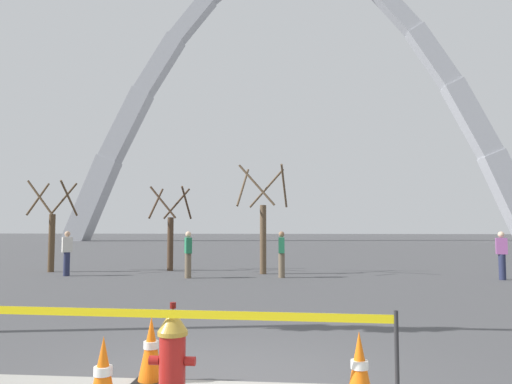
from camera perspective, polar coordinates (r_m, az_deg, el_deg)
The scene contains 14 objects.
ground_plane at distance 5.85m, azimuth -3.48°, elevation -21.40°, with size 240.00×240.00×0.00m, color #474749.
fire_hydrant at distance 5.12m, azimuth -9.76°, elevation -18.42°, with size 0.46×0.48×0.99m.
caution_tape_barrier at distance 5.15m, azimuth -15.40°, elevation -15.98°, with size 5.28×0.23×0.97m.
traffic_cone_by_hydrant at distance 4.98m, azimuth -17.52°, elevation -20.00°, with size 0.36×0.36×0.73m.
traffic_cone_mid_sidewalk at distance 5.07m, azimuth 12.06°, elevation -19.80°, with size 0.36×0.36×0.73m.
traffic_cone_curb_edge at distance 5.85m, azimuth -12.21°, elevation -17.66°, with size 0.36×0.36×0.73m.
monument_arch at distance 61.01m, azimuth 4.38°, elevation 10.04°, with size 57.52×2.62×37.21m.
tree_far_left at distance 20.60m, azimuth -22.83°, elevation -4.29°, with size 1.64×1.65×3.53m.
tree_left_mid at distance 19.85m, azimuth -10.01°, elevation -4.80°, with size 1.56×1.57×3.35m.
tree_center_left at distance 18.20m, azimuth 0.82°, elevation -3.98°, with size 1.86×1.87×4.02m.
pedestrian_walking_left at distance 16.90m, azimuth 3.02°, elevation -7.25°, with size 0.22×0.34×1.59m.
pedestrian_standing_center at distance 18.73m, azimuth -21.30°, elevation -6.67°, with size 0.39×0.36×1.59m.
pedestrian_walking_right at distance 16.89m, azimuth -7.97°, elevation -7.22°, with size 0.32×0.39×1.59m.
pedestrian_near_trees at distance 18.11m, azimuth 26.88°, elevation -6.60°, with size 0.38×0.27×1.59m.
Camera 1 is at (0.84, -5.52, 1.74)m, focal length 34.10 mm.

